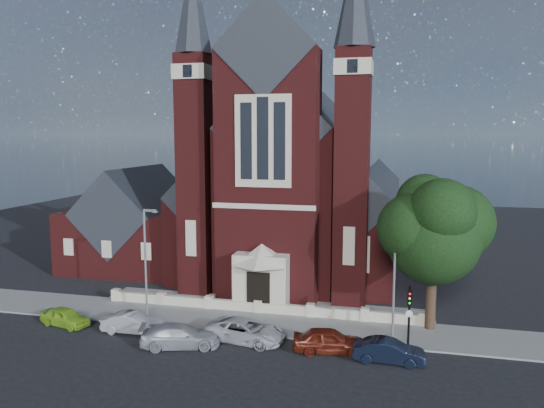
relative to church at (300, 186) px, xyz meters
The scene contains 16 objects.
ground 11.40m from the church, 90.00° to the right, with size 120.00×120.00×0.00m, color black.
pavement_strip 20.18m from the church, 90.00° to the right, with size 60.00×5.00×0.12m, color gray.
forecourt_paving 16.60m from the church, 90.00° to the right, with size 26.00×3.00×0.14m, color gray.
forecourt_wall 18.37m from the church, 90.00° to the right, with size 24.00×0.40×0.90m, color #B4A88F.
church is the anchor object (origin of this frame).
parish_hall 17.26m from the church, 162.84° to the right, with size 12.00×12.20×10.24m.
street_tree 21.38m from the church, 53.83° to the right, with size 6.40×6.60×10.70m.
street_lamp_left 20.84m from the church, 112.66° to the right, with size 1.16×0.22×8.09m.
street_lamp_right 21.76m from the church, 61.96° to the right, with size 1.16×0.22×8.09m.
traffic_signal 23.94m from the church, 61.80° to the right, with size 0.28×0.42×4.00m.
car_lime_van 26.71m from the church, 119.58° to the right, with size 1.54×3.83×1.31m, color #8BC427.
car_silver_a 24.69m from the church, 108.04° to the right, with size 1.48×4.23×1.39m, color gray.
car_silver_b 25.21m from the church, 97.55° to the right, with size 2.06×5.06×1.47m, color #9EA2A6.
car_white_suv 23.25m from the church, 88.35° to the right, with size 2.45×5.32×1.48m, color silver.
car_dark_red 24.43m from the church, 74.57° to the right, with size 1.82×4.52×1.54m, color #621D10.
car_navy 26.20m from the church, 66.87° to the right, with size 1.48×4.24×1.40m, color black.
Camera 1 is at (10.24, -31.03, 13.50)m, focal length 35.00 mm.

